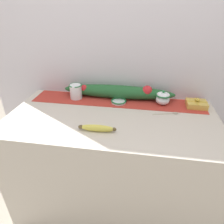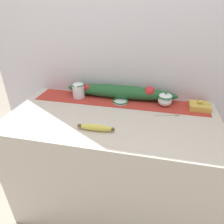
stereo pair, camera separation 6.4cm
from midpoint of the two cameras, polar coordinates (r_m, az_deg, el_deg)
name	(u,v)px [view 1 (the left image)]	position (r m, az deg, el deg)	size (l,w,h in m)	color
ground_plane	(112,201)	(1.93, -1.02, -24.03)	(12.00, 12.00, 0.00)	gray
countertop	(112,164)	(1.60, -1.16, -14.72)	(1.42, 0.71, 0.86)	beige
back_wall	(120,53)	(1.57, 1.09, 16.49)	(2.22, 0.04, 2.40)	silver
table_runner	(117,101)	(1.55, 0.24, 3.13)	(1.31, 0.22, 0.00)	#B23328
cream_pitcher	(76,91)	(1.60, -11.41, 5.91)	(0.10, 0.12, 0.12)	white
sugar_bowl	(163,98)	(1.52, 13.16, 3.88)	(0.10, 0.10, 0.11)	white
small_dish	(119,101)	(1.52, 0.72, 3.05)	(0.12, 0.12, 0.02)	white
banana	(97,128)	(1.19, -5.83, -4.61)	(0.23, 0.05, 0.04)	#DBCC4C
spoon	(173,113)	(1.43, 15.88, -0.35)	(0.18, 0.06, 0.01)	#A89E89
gift_box	(196,104)	(1.57, 21.92, 2.17)	(0.14, 0.12, 0.07)	gold
poinsettia_garland	(119,92)	(1.57, 0.78, 5.81)	(0.88, 0.11, 0.12)	#235B2D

